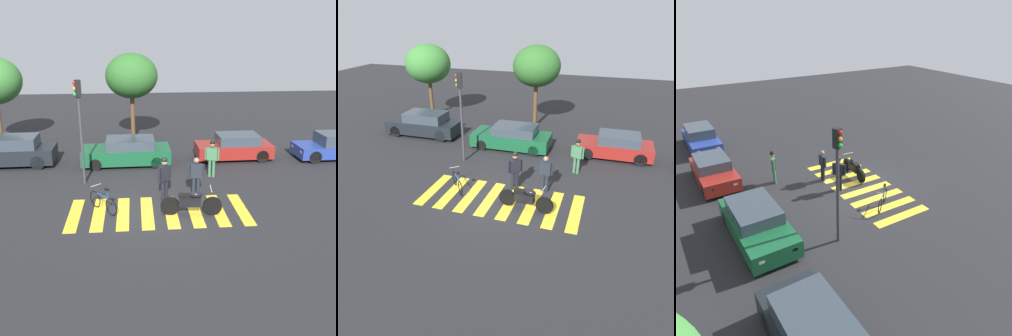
# 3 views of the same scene
# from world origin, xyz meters

# --- Properties ---
(ground_plane) EXTENTS (60.00, 60.00, 0.00)m
(ground_plane) POSITION_xyz_m (0.00, 0.00, 0.00)
(ground_plane) COLOR #232326
(police_motorcycle) EXTENTS (2.28, 0.62, 1.07)m
(police_motorcycle) POSITION_xyz_m (1.16, -0.30, 0.48)
(police_motorcycle) COLOR black
(police_motorcycle) RESTS_ON ground_plane
(leaning_bicycle) EXTENTS (1.10, 1.31, 0.99)m
(leaning_bicycle) POSITION_xyz_m (-2.10, 0.28, 0.37)
(leaning_bicycle) COLOR black
(leaning_bicycle) RESTS_ON ground_plane
(officer_on_foot) EXTENTS (0.56, 0.46, 1.80)m
(officer_on_foot) POSITION_xyz_m (0.30, 1.14, 1.05)
(officer_on_foot) COLOR black
(officer_on_foot) RESTS_ON ground_plane
(officer_by_motorcycle) EXTENTS (0.67, 0.23, 1.68)m
(officer_by_motorcycle) POSITION_xyz_m (1.60, 1.34, 0.96)
(officer_by_motorcycle) COLOR #1E232D
(officer_by_motorcycle) RESTS_ON ground_plane
(pedestrian_bystander) EXTENTS (0.65, 0.33, 1.77)m
(pedestrian_bystander) POSITION_xyz_m (2.68, 3.59, 1.02)
(pedestrian_bystander) COLOR #3F724C
(pedestrian_bystander) RESTS_ON ground_plane
(crosswalk_stripes) EXTENTS (6.75, 2.81, 0.01)m
(crosswalk_stripes) POSITION_xyz_m (0.00, 0.00, 0.00)
(crosswalk_stripes) COLOR yellow
(crosswalk_stripes) RESTS_ON ground_plane
(car_green_compact) EXTENTS (4.44, 1.91, 1.36)m
(car_green_compact) POSITION_xyz_m (-1.25, 5.78, 0.65)
(car_green_compact) COLOR black
(car_green_compact) RESTS_ON ground_plane
(car_maroon_wagon) EXTENTS (3.96, 1.79, 1.34)m
(car_maroon_wagon) POSITION_xyz_m (4.40, 6.19, 0.64)
(car_maroon_wagon) COLOR black
(car_maroon_wagon) RESTS_ON ground_plane
(car_blue_hatchback) EXTENTS (4.30, 1.80, 1.37)m
(car_blue_hatchback) POSITION_xyz_m (9.86, 5.85, 0.65)
(car_blue_hatchback) COLOR black
(car_blue_hatchback) RESTS_ON ground_plane
(traffic_light_pole) EXTENTS (0.36, 0.30, 4.56)m
(traffic_light_pole) POSITION_xyz_m (-3.14, 3.22, 3.04)
(traffic_light_pole) COLOR #38383D
(traffic_light_pole) RESTS_ON ground_plane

